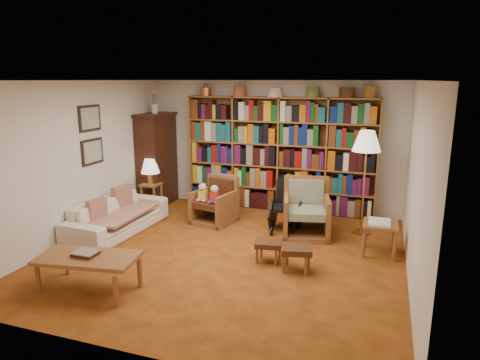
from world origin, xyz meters
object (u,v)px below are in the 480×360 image
at_px(sofa, 118,216).
at_px(floor_lamp, 367,145).
at_px(armchair_leather, 216,203).
at_px(coffee_table, 88,260).
at_px(footstool_b, 296,251).
at_px(side_table_lamp, 151,191).
at_px(wheelchair, 287,208).
at_px(armchair_sage, 307,213).
at_px(side_table_papers, 380,228).
at_px(footstool_a, 269,245).

distance_m(sofa, floor_lamp, 4.25).
distance_m(armchair_leather, coffee_table, 2.95).
relative_size(floor_lamp, footstool_b, 3.67).
height_order(side_table_lamp, wheelchair, wheelchair).
bearing_deg(coffee_table, armchair_sage, 52.36).
bearing_deg(footstool_b, side_table_lamp, 151.19).
height_order(sofa, floor_lamp, floor_lamp).
height_order(floor_lamp, side_table_papers, floor_lamp).
bearing_deg(side_table_lamp, floor_lamp, 0.05).
distance_m(sofa, footstool_a, 2.73).
distance_m(side_table_lamp, side_table_papers, 4.35).
bearing_deg(footstool_b, sofa, 171.00).
relative_size(armchair_sage, floor_lamp, 0.54).
bearing_deg(side_table_lamp, armchair_leather, -8.33).
distance_m(armchair_sage, side_table_papers, 1.27).
bearing_deg(armchair_leather, footstool_a, -45.92).
relative_size(armchair_sage, footstool_a, 2.29).
bearing_deg(side_table_lamp, wheelchair, -5.18).
bearing_deg(footstool_a, sofa, 172.83).
bearing_deg(coffee_table, armchair_leather, 80.45).
bearing_deg(footstool_b, armchair_sage, 94.74).
bearing_deg(armchair_leather, coffee_table, -99.55).
bearing_deg(wheelchair, sofa, -158.70).
relative_size(side_table_papers, coffee_table, 0.40).
distance_m(armchair_leather, armchair_sage, 1.68).
height_order(wheelchair, footstool_a, wheelchair).
xyz_separation_m(armchair_sage, floor_lamp, (0.86, 0.32, 1.13)).
relative_size(armchair_leather, footstool_b, 1.77).
xyz_separation_m(sofa, footstool_a, (2.70, -0.34, -0.04)).
xyz_separation_m(footstool_a, footstool_b, (0.43, -0.16, 0.03)).
relative_size(side_table_lamp, footstool_a, 1.35).
relative_size(sofa, side_table_papers, 3.87).
height_order(side_table_lamp, footstool_b, side_table_lamp).
distance_m(side_table_papers, footstool_b, 1.41).
distance_m(wheelchair, floor_lamp, 1.66).
bearing_deg(footstool_a, footstool_b, -19.98).
xyz_separation_m(side_table_papers, footstool_b, (-1.04, -0.95, -0.13)).
bearing_deg(armchair_sage, coffee_table, -127.64).
relative_size(sofa, armchair_sage, 2.12).
bearing_deg(footstool_b, footstool_a, 160.02).
distance_m(footstool_b, coffee_table, 2.65).
xyz_separation_m(armchair_leather, side_table_papers, (2.83, -0.62, 0.06)).
bearing_deg(wheelchair, armchair_leather, 178.32).
bearing_deg(armchair_sage, side_table_lamp, 174.26).
bearing_deg(floor_lamp, coffee_table, -134.07).
relative_size(side_table_lamp, armchair_sage, 0.59).
height_order(footstool_b, coffee_table, coffee_table).
height_order(side_table_lamp, armchair_sage, armchair_sage).
bearing_deg(wheelchair, side_table_lamp, 174.82).
xyz_separation_m(sofa, floor_lamp, (3.87, 1.29, 1.20)).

